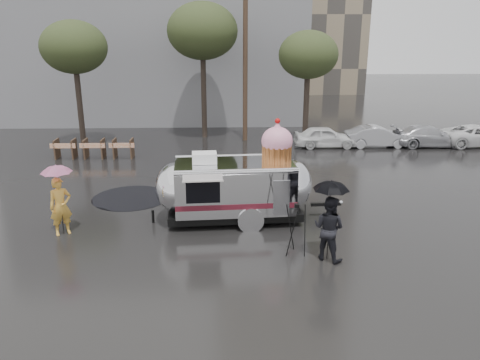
{
  "coord_description": "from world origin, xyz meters",
  "views": [
    {
      "loc": [
        1.28,
        -14.0,
        6.32
      ],
      "look_at": [
        1.78,
        1.31,
        1.46
      ],
      "focal_mm": 35.0,
      "sensor_mm": 36.0,
      "label": 1
    }
  ],
  "objects_px": {
    "person_left": "(61,206)",
    "tripod": "(296,224)",
    "airstream_trailer": "(237,185)",
    "person_right": "(329,228)"
  },
  "relations": [
    {
      "from": "person_right",
      "to": "tripod",
      "type": "relative_size",
      "value": 1.21
    },
    {
      "from": "person_left",
      "to": "tripod",
      "type": "bearing_deg",
      "value": -44.21
    },
    {
      "from": "airstream_trailer",
      "to": "tripod",
      "type": "bearing_deg",
      "value": -62.5
    },
    {
      "from": "person_left",
      "to": "person_right",
      "type": "bearing_deg",
      "value": -45.02
    },
    {
      "from": "person_left",
      "to": "person_right",
      "type": "relative_size",
      "value": 0.99
    },
    {
      "from": "airstream_trailer",
      "to": "person_right",
      "type": "distance_m",
      "value": 4.01
    },
    {
      "from": "airstream_trailer",
      "to": "person_left",
      "type": "relative_size",
      "value": 3.54
    },
    {
      "from": "person_left",
      "to": "airstream_trailer",
      "type": "bearing_deg",
      "value": -20.88
    },
    {
      "from": "airstream_trailer",
      "to": "tripod",
      "type": "relative_size",
      "value": 4.24
    },
    {
      "from": "person_left",
      "to": "person_right",
      "type": "xyz_separation_m",
      "value": [
        8.26,
        -2.03,
        0.01
      ]
    }
  ]
}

